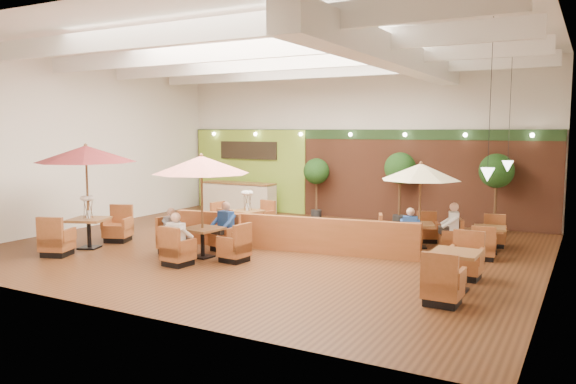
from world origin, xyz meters
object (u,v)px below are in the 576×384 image
Objects in this scene: diner_0 at (177,234)px; diner_4 at (452,222)px; table_0 at (86,169)px; table_4 at (455,272)px; diner_3 at (410,226)px; table_2 at (420,188)px; diner_2 at (173,226)px; diner_1 at (224,222)px; booth_divider at (291,234)px; table_1 at (202,187)px; topiary_0 at (316,174)px; topiary_2 at (496,174)px; table_5 at (489,240)px; topiary_1 at (400,171)px; table_3 at (241,219)px; service_counter at (239,197)px.

diner_0 is 7.16m from diner_4.
table_0 reaches higher than table_4.
table_4 is at bearing 176.46° from diner_4.
diner_0 is at bearing -150.28° from diner_3.
table_2 reaches higher than diner_3.
table_0 is 4.01× the size of diner_2.
diner_0 is 1.93m from diner_1.
table_1 reaches higher than booth_divider.
diner_1 is at bearing -87.45° from topiary_0.
table_2 is 3.66m from topiary_2.
table_4 is at bearing -99.44° from table_5.
diner_0 is at bearing -154.27° from table_2.
topiary_1 is (-3.40, 7.12, 1.44)m from table_4.
topiary_0 reaches higher than booth_divider.
table_5 is 1.05m from diner_4.
diner_0 is (-1.61, -2.67, 0.30)m from booth_divider.
diner_3 is (4.48, 1.99, -0.03)m from diner_1.
diner_2 is at bearing -154.58° from booth_divider.
table_3 is (-1.03, 3.33, -1.35)m from table_1.
service_counter is at bearing -178.79° from topiary_2.
table_1 reaches higher than diner_0.
table_1 is at bearing 108.31° from diner_4.
diner_2 is (-6.90, -7.16, -1.11)m from topiary_2.
diner_4 is (-0.60, -3.35, -1.08)m from topiary_2.
diner_4 is (3.73, 2.10, 0.30)m from booth_divider.
table_1 reaches higher than topiary_0.
diner_3 is at bearing 122.60° from table_4.
table_5 is (4.67, 2.32, -0.13)m from booth_divider.
booth_divider is 9.16× the size of diner_2.
booth_divider is 2.68× the size of table_3.
table_0 is 1.13× the size of table_1.
topiary_1 is 3.32× the size of diner_2.
table_1 is at bearing -63.12° from service_counter.
booth_divider is 2.81× the size of table_5.
diner_4 is (5.34, 4.77, 0.01)m from diner_0.
topiary_0 is 2.65× the size of diner_0.
table_1 is 5.88m from table_2.
booth_divider is at bearing 161.40° from table_4.
diner_1 is at bearing 91.56° from diner_0.
diner_0 is at bearing -66.00° from service_counter.
table_0 reaches higher than topiary_2.
diner_2 is at bearing -78.48° from table_3.
topiary_0 is 0.89× the size of topiary_1.
table_5 is at bearing -143.25° from diner_1.
diner_2 is 7.36m from diner_4.
table_0 is 4.89m from table_3.
topiary_1 is 2.91× the size of diner_1.
table_0 is 1.21× the size of topiary_1.
service_counter is 1.37× the size of topiary_0.
topiary_1 is at bearing 55.08° from table_3.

